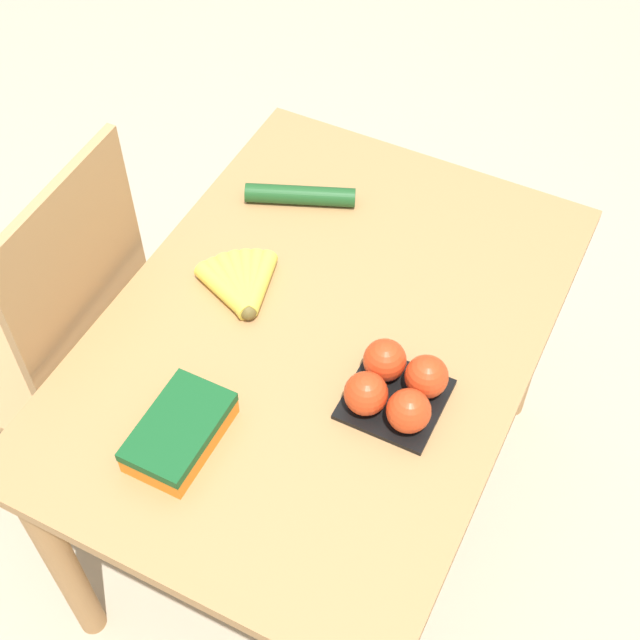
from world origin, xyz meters
TOP-DOWN VIEW (x-y plane):
  - ground_plane at (0.00, 0.00)m, footprint 12.00×12.00m
  - dining_table at (0.00, 0.00)m, footprint 1.14×0.80m
  - chair at (-0.15, 0.56)m, footprint 0.43×0.41m
  - banana_bunch at (0.02, 0.18)m, footprint 0.17×0.17m
  - tomato_pack at (-0.09, -0.19)m, footprint 0.17×0.17m
  - carrot_bag at (-0.33, 0.11)m, footprint 0.20×0.12m
  - cucumber_near at (0.30, 0.20)m, footprint 0.13×0.24m

SIDE VIEW (x-z plane):
  - ground_plane at x=0.00m, z-range 0.00..0.00m
  - chair at x=-0.15m, z-range 0.01..1.04m
  - dining_table at x=0.00m, z-range 0.25..0.98m
  - banana_bunch at x=0.02m, z-range 0.73..0.76m
  - cucumber_near at x=0.30m, z-range 0.73..0.77m
  - carrot_bag at x=-0.33m, z-range 0.73..0.79m
  - tomato_pack at x=-0.09m, z-range 0.73..0.81m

